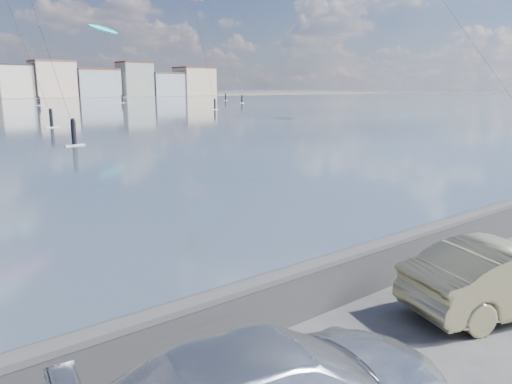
% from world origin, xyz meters
% --- Properties ---
extents(seawall, '(400.00, 0.36, 1.08)m').
position_xyz_m(seawall, '(0.00, 2.70, 0.58)').
color(seawall, '#28282B').
rests_on(seawall, ground).
extents(car_champagne, '(4.45, 2.73, 1.38)m').
position_xyz_m(car_champagne, '(4.32, 0.42, 0.69)').
color(car_champagne, tan).
rests_on(car_champagne, ground).
extents(kitesurfer_3, '(11.08, 10.67, 19.71)m').
position_xyz_m(kitesurfer_3, '(47.78, 122.89, 18.03)').
color(kitesurfer_3, '#19BFBF').
rests_on(kitesurfer_3, ground).
extents(kitesurfer_9, '(9.19, 17.50, 30.55)m').
position_xyz_m(kitesurfer_9, '(80.00, 133.08, 29.62)').
color(kitesurfer_9, '#E5338C').
rests_on(kitesurfer_9, ground).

